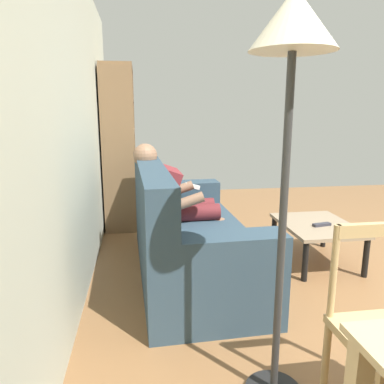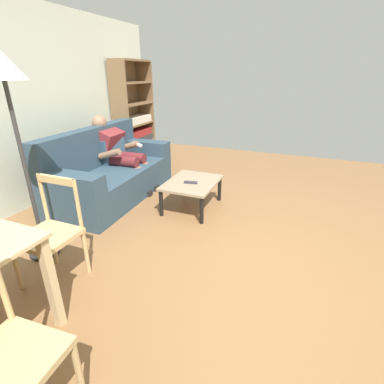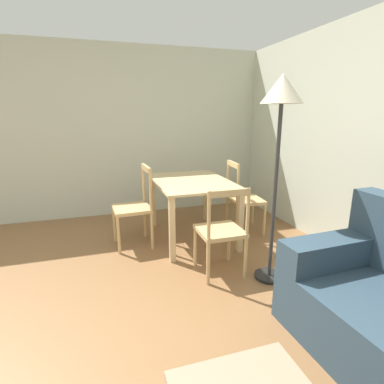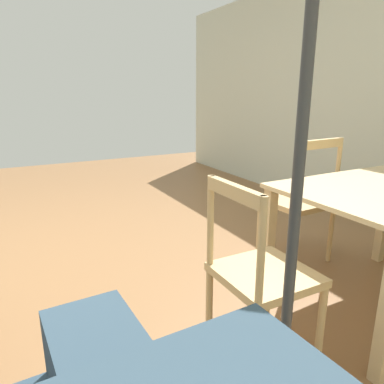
% 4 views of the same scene
% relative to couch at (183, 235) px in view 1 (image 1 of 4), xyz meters
% --- Properties ---
extents(wall_back, '(6.26, 0.12, 2.51)m').
position_rel_couch_xyz_m(wall_back, '(-0.81, 0.84, 0.91)').
color(wall_back, beige).
rests_on(wall_back, ground_plane).
extents(couch, '(2.01, 0.95, 0.97)m').
position_rel_couch_xyz_m(couch, '(0.00, 0.00, 0.00)').
color(couch, '#2D4251').
rests_on(couch, ground_plane).
extents(person_lounging, '(0.60, 0.95, 1.10)m').
position_rel_couch_xyz_m(person_lounging, '(0.28, 0.03, 0.23)').
color(person_lounging, maroon).
rests_on(person_lounging, ground_plane).
extents(coffee_table, '(0.80, 0.62, 0.37)m').
position_rel_couch_xyz_m(coffee_table, '(0.07, -1.24, -0.02)').
color(coffee_table, gray).
rests_on(coffee_table, ground_plane).
extents(tv_remote, '(0.08, 0.18, 0.02)m').
position_rel_couch_xyz_m(tv_remote, '(-0.00, -1.25, 0.04)').
color(tv_remote, '#2D2D38').
rests_on(tv_remote, coffee_table).
extents(bookshelf, '(0.92, 0.36, 1.89)m').
position_rel_couch_xyz_m(bookshelf, '(1.62, 0.59, 0.37)').
color(bookshelf, brown).
rests_on(bookshelf, ground_plane).
extents(floor_lamp, '(0.36, 0.36, 1.86)m').
position_rel_couch_xyz_m(floor_lamp, '(-1.47, -0.27, 1.23)').
color(floor_lamp, black).
rests_on(floor_lamp, ground_plane).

